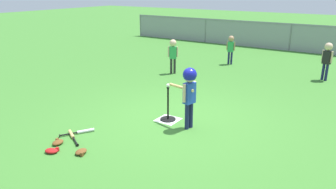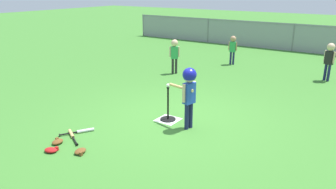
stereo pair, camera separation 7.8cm
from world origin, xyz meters
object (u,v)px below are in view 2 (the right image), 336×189
object	(u,v)px
fielder_near_left	(175,52)
glove_near_bats	(51,150)
glove_tossed_aside	(80,151)
spare_bat_wood	(72,135)
batting_tee	(168,115)
glove_by_plate	(58,142)
fielder_near_right	(233,46)
baseball_on_tee	(168,85)
fielder_deep_center	(329,57)
batter_child	(189,86)
spare_bat_silver	(82,131)

from	to	relation	value
fielder_near_left	glove_near_bats	world-z (taller)	fielder_near_left
glove_tossed_aside	spare_bat_wood	bearing A→B (deg)	150.90
batting_tee	glove_by_plate	world-z (taller)	batting_tee
batting_tee	spare_bat_wood	distance (m)	1.93
fielder_near_right	glove_tossed_aside	world-z (taller)	fielder_near_right
baseball_on_tee	fielder_deep_center	xyz separation A→B (m)	(2.18, 4.98, -0.03)
batter_child	fielder_near_left	size ratio (longest dim) A/B	1.12
glove_by_plate	fielder_near_left	bearing A→B (deg)	100.12
batter_child	glove_by_plate	xyz separation A→B (m)	(-1.56, -1.84, -0.82)
baseball_on_tee	fielder_near_right	distance (m)	5.46
baseball_on_tee	glove_near_bats	bearing A→B (deg)	-110.80
batting_tee	glove_tossed_aside	world-z (taller)	batting_tee
glove_by_plate	fielder_near_right	bearing A→B (deg)	89.45
spare_bat_silver	batter_child	bearing A→B (deg)	40.06
spare_bat_silver	glove_near_bats	world-z (taller)	glove_near_bats
batting_tee	spare_bat_wood	xyz separation A→B (m)	(-1.01, -1.64, -0.08)
fielder_near_right	glove_tossed_aside	size ratio (longest dim) A/B	4.13
fielder_near_right	fielder_near_left	world-z (taller)	fielder_near_left
baseball_on_tee	spare_bat_silver	distance (m)	1.87
glove_near_bats	glove_by_plate	bearing A→B (deg)	122.74
fielder_deep_center	fielder_near_left	distance (m)	4.47
fielder_near_left	batter_child	bearing A→B (deg)	-53.22
baseball_on_tee	glove_near_bats	distance (m)	2.47
glove_by_plate	batter_child	bearing A→B (deg)	49.76
baseball_on_tee	fielder_near_left	size ratio (longest dim) A/B	0.07
spare_bat_wood	glove_tossed_aside	xyz separation A→B (m)	(0.60, -0.33, 0.01)
fielder_near_left	spare_bat_silver	distance (m)	4.76
fielder_near_left	glove_by_plate	distance (m)	5.28
fielder_near_right	glove_by_plate	bearing A→B (deg)	-90.55
baseball_on_tee	glove_near_bats	size ratio (longest dim) A/B	0.28
baseball_on_tee	fielder_near_left	bearing A→B (deg)	121.07
fielder_deep_center	fielder_near_left	world-z (taller)	fielder_deep_center
batting_tee	fielder_near_left	world-z (taller)	fielder_near_left
fielder_deep_center	fielder_near_right	bearing A→B (deg)	172.76
baseball_on_tee	fielder_near_right	world-z (taller)	fielder_near_right
baseball_on_tee	spare_bat_silver	size ratio (longest dim) A/B	0.13
batting_tee	baseball_on_tee	distance (m)	0.63
batting_tee	fielder_near_left	xyz separation A→B (m)	(-1.93, 3.20, 0.58)
baseball_on_tee	batter_child	size ratio (longest dim) A/B	0.06
batter_child	spare_bat_wood	distance (m)	2.33
baseball_on_tee	fielder_deep_center	world-z (taller)	fielder_deep_center
fielder_near_left	glove_tossed_aside	bearing A→B (deg)	-73.63
spare_bat_silver	batting_tee	bearing A→B (deg)	54.98
batter_child	spare_bat_silver	world-z (taller)	batter_child
baseball_on_tee	batting_tee	bearing A→B (deg)	-90.00
fielder_near_left	spare_bat_silver	xyz separation A→B (m)	(0.93, -4.62, -0.66)
spare_bat_wood	batting_tee	bearing A→B (deg)	58.36
batting_tee	fielder_near_right	world-z (taller)	fielder_near_right
spare_bat_silver	glove_tossed_aside	distance (m)	0.81
glove_by_plate	glove_near_bats	size ratio (longest dim) A/B	0.94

